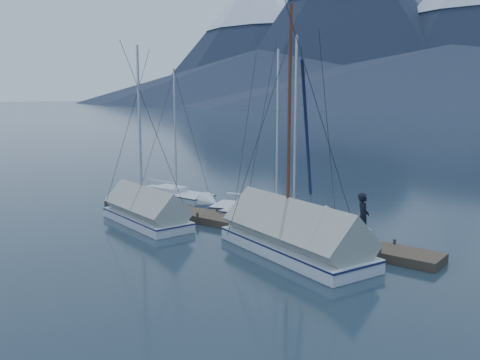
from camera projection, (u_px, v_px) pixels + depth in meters
name	position (u px, v px, depth m)	size (l,w,h in m)	color
ground	(211.00, 237.00, 21.70)	(1000.00, 1000.00, 0.00)	black
dock	(240.00, 225.00, 23.23)	(18.00, 1.50, 0.54)	#382D23
mooring_posts	(232.00, 218.00, 23.50)	(15.12, 1.52, 0.35)	#382D23
sailboat_open_left	(182.00, 197.00, 29.40)	(6.21, 2.66, 8.18)	silver
sailboat_open_mid	(286.00, 214.00, 25.19)	(7.03, 3.89, 8.96)	silver
sailboat_open_right	(304.00, 221.00, 23.71)	(7.42, 3.46, 9.49)	silver
sailboat_covered_near	(285.00, 237.00, 19.74)	(8.23, 4.79, 10.24)	silver
sailboat_covered_far	(141.00, 213.00, 24.24)	(6.72, 3.42, 9.04)	silver
person	(363.00, 217.00, 19.65)	(0.70, 0.46, 1.93)	black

